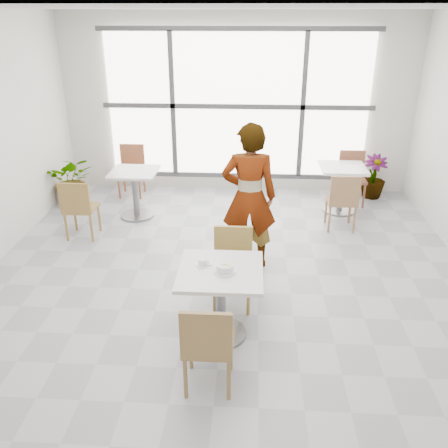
# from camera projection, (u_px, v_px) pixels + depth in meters

# --- Properties ---
(floor) EXTENTS (7.00, 7.00, 0.00)m
(floor) POSITION_uv_depth(u_px,v_px,m) (226.00, 291.00, 5.49)
(floor) COLOR #9E9EA5
(floor) RESTS_ON ground
(ceiling) EXTENTS (7.00, 7.00, 0.00)m
(ceiling) POSITION_uv_depth(u_px,v_px,m) (226.00, 8.00, 4.25)
(ceiling) COLOR white
(ceiling) RESTS_ON ground
(wall_back) EXTENTS (6.00, 0.00, 6.00)m
(wall_back) POSITION_uv_depth(u_px,v_px,m) (237.00, 106.00, 8.05)
(wall_back) COLOR silver
(wall_back) RESTS_ON ground
(window) EXTENTS (4.60, 0.07, 2.52)m
(window) POSITION_uv_depth(u_px,v_px,m) (237.00, 106.00, 7.99)
(window) COLOR white
(window) RESTS_ON ground
(main_table) EXTENTS (0.80, 0.80, 0.75)m
(main_table) POSITION_uv_depth(u_px,v_px,m) (221.00, 290.00, 4.55)
(main_table) COLOR silver
(main_table) RESTS_ON ground
(chair_near) EXTENTS (0.42, 0.42, 0.87)m
(chair_near) POSITION_uv_depth(u_px,v_px,m) (208.00, 343.00, 3.86)
(chair_near) COLOR olive
(chair_near) RESTS_ON ground
(chair_far) EXTENTS (0.42, 0.42, 0.87)m
(chair_far) POSITION_uv_depth(u_px,v_px,m) (233.00, 261.00, 5.11)
(chair_far) COLOR olive
(chair_far) RESTS_ON ground
(oatmeal_bowl) EXTENTS (0.21, 0.21, 0.10)m
(oatmeal_bowl) POSITION_uv_depth(u_px,v_px,m) (225.00, 268.00, 4.39)
(oatmeal_bowl) COLOR silver
(oatmeal_bowl) RESTS_ON main_table
(coffee_cup) EXTENTS (0.16, 0.13, 0.07)m
(coffee_cup) POSITION_uv_depth(u_px,v_px,m) (203.00, 263.00, 4.52)
(coffee_cup) COLOR silver
(coffee_cup) RESTS_ON main_table
(person) EXTENTS (0.68, 0.46, 1.83)m
(person) POSITION_uv_depth(u_px,v_px,m) (249.00, 197.00, 5.72)
(person) COLOR black
(person) RESTS_ON ground
(bg_table_left) EXTENTS (0.70, 0.70, 0.75)m
(bg_table_left) POSITION_uv_depth(u_px,v_px,m) (135.00, 187.00, 7.30)
(bg_table_left) COLOR silver
(bg_table_left) RESTS_ON ground
(bg_table_right) EXTENTS (0.70, 0.70, 0.75)m
(bg_table_right) POSITION_uv_depth(u_px,v_px,m) (342.00, 183.00, 7.49)
(bg_table_right) COLOR white
(bg_table_right) RESTS_ON ground
(bg_chair_left_near) EXTENTS (0.42, 0.42, 0.87)m
(bg_chair_left_near) POSITION_uv_depth(u_px,v_px,m) (79.00, 206.00, 6.57)
(bg_chair_left_near) COLOR olive
(bg_chair_left_near) RESTS_ON ground
(bg_chair_left_far) EXTENTS (0.42, 0.42, 0.87)m
(bg_chair_left_far) POSITION_uv_depth(u_px,v_px,m) (132.00, 166.00, 8.22)
(bg_chair_left_far) COLOR #9D5837
(bg_chair_left_far) RESTS_ON ground
(bg_chair_right_near) EXTENTS (0.42, 0.42, 0.87)m
(bg_chair_right_near) POSITION_uv_depth(u_px,v_px,m) (343.00, 198.00, 6.82)
(bg_chair_right_near) COLOR #936B47
(bg_chair_right_near) RESTS_ON ground
(bg_chair_right_far) EXTENTS (0.42, 0.42, 0.87)m
(bg_chair_right_far) POSITION_uv_depth(u_px,v_px,m) (352.00, 174.00, 7.85)
(bg_chair_right_far) COLOR brown
(bg_chair_right_far) RESTS_ON ground
(plant_left) EXTENTS (0.87, 0.80, 0.84)m
(plant_left) POSITION_uv_depth(u_px,v_px,m) (72.00, 180.00, 7.81)
(plant_left) COLOR #477743
(plant_left) RESTS_ON ground
(plant_right) EXTENTS (0.43, 0.43, 0.75)m
(plant_right) POSITION_uv_depth(u_px,v_px,m) (373.00, 177.00, 8.11)
(plant_right) COLOR #428539
(plant_right) RESTS_ON ground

